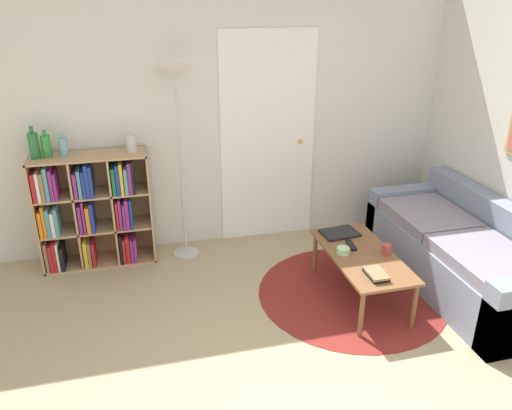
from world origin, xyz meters
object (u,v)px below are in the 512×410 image
at_px(floor_lamp, 176,93).
at_px(cup, 387,249).
at_px(bookshelf, 91,210).
at_px(coffee_table, 362,258).
at_px(bottle_left, 34,145).
at_px(bottle_right, 64,147).
at_px(laptop, 340,233).
at_px(bowl, 343,251).
at_px(bottle_middle, 46,146).
at_px(vase_on_shelf, 131,143).
at_px(couch, 466,254).

xyz_separation_m(floor_lamp, cup, (1.47, -1.13, -1.09)).
relative_size(bookshelf, cup, 11.58).
relative_size(coffee_table, bottle_left, 3.77).
xyz_separation_m(cup, bottle_right, (-2.43, 1.19, 0.67)).
distance_m(coffee_table, bottle_left, 2.84).
bearing_deg(bottle_left, laptop, -17.51).
bearing_deg(bowl, cup, -17.02).
bearing_deg(bowl, bookshelf, 151.04).
bearing_deg(bookshelf, cup, -27.39).
xyz_separation_m(bottle_middle, vase_on_shelf, (0.69, -0.02, -0.02)).
distance_m(bookshelf, coffee_table, 2.40).
height_order(couch, bottle_middle, bottle_middle).
bearing_deg(couch, vase_on_shelf, 156.63).
bearing_deg(couch, bowl, 176.88).
relative_size(cup, bottle_right, 0.44).
bearing_deg(bottle_middle, bottle_right, -5.68).
relative_size(coffee_table, bottle_middle, 4.38).
distance_m(couch, bottle_middle, 3.64).
bearing_deg(bowl, bottle_right, 152.57).
distance_m(bottle_left, bottle_right, 0.23).
relative_size(cup, bottle_left, 0.32).
distance_m(coffee_table, bottle_middle, 2.76).
bearing_deg(laptop, coffee_table, -84.70).
relative_size(floor_lamp, bottle_middle, 7.54).
bearing_deg(floor_lamp, vase_on_shelf, 171.55).
bearing_deg(bottle_middle, coffee_table, -25.83).
xyz_separation_m(bowl, bottle_middle, (-2.24, 1.11, 0.71)).
height_order(laptop, bowl, bowl).
bearing_deg(bottle_middle, bookshelf, -4.56).
relative_size(floor_lamp, coffee_table, 1.72).
distance_m(bookshelf, bottle_right, 0.62).
bearing_deg(vase_on_shelf, couch, -23.37).
bearing_deg(coffee_table, couch, -0.70).
bearing_deg(bottle_middle, vase_on_shelf, -1.65).
relative_size(bookshelf, laptop, 3.17).
height_order(bookshelf, vase_on_shelf, vase_on_shelf).
height_order(cup, bottle_left, bottle_left).
xyz_separation_m(bottle_right, vase_on_shelf, (0.55, -0.01, -0.01)).
bearing_deg(bottle_middle, bottle_left, -173.09).
height_order(cup, bottle_right, bottle_right).
relative_size(bookshelf, vase_on_shelf, 6.66).
bearing_deg(bookshelf, couch, -20.51).
bearing_deg(bottle_right, bowl, -27.43).
bearing_deg(bottle_right, floor_lamp, -4.01).
xyz_separation_m(coffee_table, bottle_left, (-2.48, 1.14, 0.79)).
relative_size(laptop, bottle_left, 1.19).
height_order(bottle_right, vase_on_shelf, bottle_right).
height_order(bottle_middle, vase_on_shelf, bottle_middle).
distance_m(laptop, bottle_left, 2.67).
bearing_deg(floor_lamp, bowl, -41.90).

